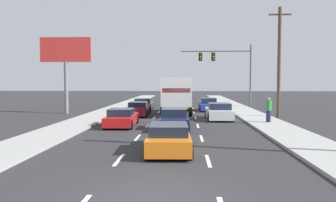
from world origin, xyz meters
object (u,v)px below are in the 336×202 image
object	(u,v)px
car_gray	(143,104)
car_maroon	(138,109)
box_truck	(176,93)
car_navy	(174,119)
pedestrian_near_corner	(269,110)
car_blue	(208,105)
roadside_billboard	(66,58)
car_white	(219,112)
car_orange	(169,138)
utility_pole_mid	(279,61)
car_red	(122,118)
traffic_signal_mast	(222,62)

from	to	relation	value
car_gray	car_maroon	size ratio (longest dim) A/B	0.97
car_maroon	box_truck	distance (m)	3.83
car_navy	pedestrian_near_corner	distance (m)	7.09
car_maroon	car_blue	bearing A→B (deg)	37.97
box_truck	car_maroon	bearing A→B (deg)	-158.65
car_navy	car_blue	distance (m)	13.46
car_blue	roadside_billboard	size ratio (longest dim) A/B	0.58
car_gray	car_white	xyz separation A→B (m)	(7.08, -8.96, 0.05)
car_maroon	roadside_billboard	xyz separation A→B (m)	(-6.93, 1.48, 4.57)
box_truck	car_white	world-z (taller)	box_truck
car_orange	utility_pole_mid	distance (m)	16.52
car_navy	car_orange	xyz separation A→B (m)	(-0.02, -6.86, -0.03)
car_blue	roadside_billboard	bearing A→B (deg)	-165.07
car_red	pedestrian_near_corner	size ratio (longest dim) A/B	2.53
pedestrian_near_corner	traffic_signal_mast	bearing A→B (deg)	95.69
car_blue	car_gray	bearing A→B (deg)	170.92
car_white	roadside_billboard	world-z (taller)	roadside_billboard
box_truck	car_orange	xyz separation A→B (m)	(0.06, -16.21, -1.40)
car_navy	utility_pole_mid	distance (m)	11.50
car_gray	traffic_signal_mast	world-z (taller)	traffic_signal_mast
roadside_billboard	pedestrian_near_corner	bearing A→B (deg)	-22.17
car_red	car_orange	world-z (taller)	car_orange
car_maroon	box_truck	bearing A→B (deg)	21.35
box_truck	traffic_signal_mast	distance (m)	10.80
car_blue	car_red	bearing A→B (deg)	-118.76
car_maroon	utility_pole_mid	distance (m)	12.51
car_gray	car_orange	xyz separation A→B (m)	(3.71, -21.06, 0.01)
car_gray	car_maroon	distance (m)	6.15
box_truck	traffic_signal_mast	world-z (taller)	traffic_signal_mast
car_navy	car_white	world-z (taller)	car_white
traffic_signal_mast	utility_pole_mid	xyz separation A→B (m)	(3.36, -11.51, -0.62)
box_truck	roadside_billboard	xyz separation A→B (m)	(-10.26, 0.18, 3.17)
car_gray	car_maroon	xyz separation A→B (m)	(0.33, -6.14, 0.01)
box_truck	roadside_billboard	distance (m)	10.74
car_orange	car_blue	size ratio (longest dim) A/B	1.08
car_orange	traffic_signal_mast	bearing A→B (deg)	78.71
car_maroon	traffic_signal_mast	distance (m)	14.05
car_orange	utility_pole_mid	xyz separation A→B (m)	(8.38, 13.64, 4.08)
utility_pole_mid	pedestrian_near_corner	world-z (taller)	utility_pole_mid
car_blue	utility_pole_mid	xyz separation A→B (m)	(5.28, -6.33, 4.05)
car_maroon	car_red	distance (m)	7.02
car_blue	pedestrian_near_corner	xyz separation A→B (m)	(3.48, -10.46, 0.41)
car_red	car_navy	distance (m)	3.69
car_maroon	car_blue	size ratio (longest dim) A/B	1.11
box_truck	car_white	size ratio (longest dim) A/B	1.89
car_white	utility_pole_mid	size ratio (longest dim) A/B	0.48
car_maroon	car_orange	world-z (taller)	car_maroon
car_white	pedestrian_near_corner	bearing A→B (deg)	-38.92
pedestrian_near_corner	roadside_billboard	bearing A→B (deg)	157.83
car_maroon	traffic_signal_mast	xyz separation A→B (m)	(8.40, 10.24, 4.69)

